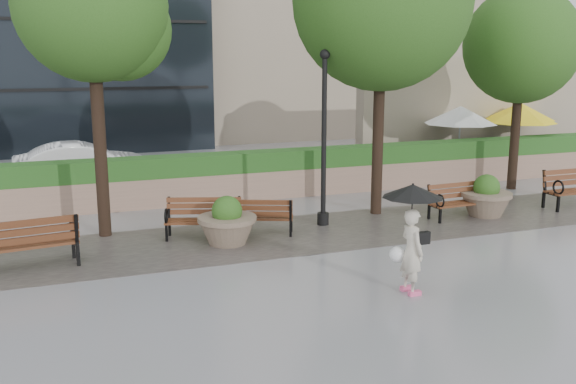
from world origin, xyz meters
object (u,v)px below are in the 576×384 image
object	(u,v)px
bench_0	(26,254)
lamppost	(324,150)
planter_left	(227,225)
pedestrian	(412,228)
planter_right	(486,200)
bench_1	(204,227)
bench_3	(460,208)
bench_2	(258,223)
car_right	(83,164)

from	to	relation	value
bench_0	lamppost	xyz separation A→B (m)	(6.66, 1.04, 1.53)
planter_left	pedestrian	bearing A→B (deg)	-60.72
planter_right	pedestrian	distance (m)	6.21
bench_1	bench_3	bearing A→B (deg)	14.06
bench_3	pedestrian	size ratio (longest dim) A/B	0.88
bench_1	lamppost	distance (m)	3.37
bench_2	planter_left	distance (m)	1.02
bench_3	planter_left	world-z (taller)	planter_left
planter_right	pedestrian	world-z (taller)	pedestrian
bench_2	planter_right	distance (m)	6.00
lamppost	car_right	size ratio (longest dim) A/B	1.01
planter_left	planter_right	xyz separation A→B (m)	(6.85, 0.12, 0.00)
bench_2	planter_left	bearing A→B (deg)	53.61
bench_1	planter_left	size ratio (longest dim) A/B	1.39
bench_3	lamppost	world-z (taller)	lamppost
car_right	pedestrian	world-z (taller)	pedestrian
bench_3	car_right	size ratio (longest dim) A/B	0.40
bench_2	lamppost	world-z (taller)	lamppost
bench_0	car_right	bearing A→B (deg)	-107.42
bench_1	car_right	distance (m)	7.53
bench_1	planter_left	distance (m)	0.73
bench_0	bench_2	size ratio (longest dim) A/B	1.18
bench_0	planter_right	bearing A→B (deg)	175.28
bench_0	bench_3	size ratio (longest dim) A/B	1.20
bench_2	car_right	xyz separation A→B (m)	(-3.42, 7.29, 0.43)
planter_right	bench_1	bearing A→B (deg)	176.19
planter_right	lamppost	bearing A→B (deg)	171.58
lamppost	pedestrian	size ratio (longest dim) A/B	2.19
bench_2	planter_left	size ratio (longest dim) A/B	1.34
bench_0	car_right	world-z (taller)	car_right
bench_2	lamppost	bearing A→B (deg)	-149.16
bench_1	bench_2	bearing A→B (deg)	13.95
bench_2	lamppost	distance (m)	2.36
bench_0	lamppost	size ratio (longest dim) A/B	0.48
bench_2	lamppost	xyz separation A→B (m)	(1.73, 0.24, 1.59)
car_right	bench_0	bearing A→B (deg)	166.50
bench_3	planter_right	distance (m)	0.79
lamppost	car_right	world-z (taller)	lamppost
pedestrian	car_right	bearing A→B (deg)	20.22
bench_0	bench_3	distance (m)	10.16
planter_left	bench_2	bearing A→B (deg)	30.71
planter_left	lamppost	bearing A→B (deg)	16.19
bench_1	planter_left	world-z (taller)	planter_left
lamppost	car_right	bearing A→B (deg)	126.18
bench_2	planter_right	bearing A→B (deg)	-160.81
bench_2	planter_left	xyz separation A→B (m)	(-0.86, -0.51, 0.16)
pedestrian	bench_3	bearing A→B (deg)	-45.58
bench_1	pedestrian	bearing A→B (deg)	-42.05
bench_3	planter_right	bearing A→B (deg)	-4.14
planter_left	car_right	bearing A→B (deg)	108.17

